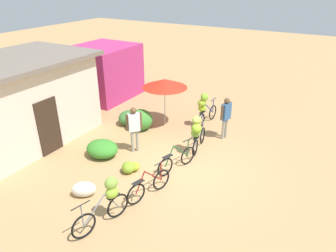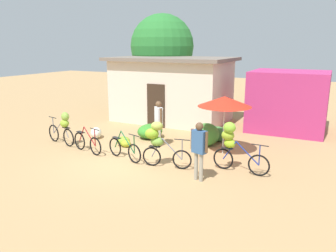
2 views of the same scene
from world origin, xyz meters
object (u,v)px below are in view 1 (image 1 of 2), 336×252
(bicycle_near_pile, at_px, (149,186))
(person_bystander, at_px, (226,114))
(bicycle_leftmost, at_px, (107,200))
(bicycle_by_shop, at_px, (197,131))
(building_low, at_px, (14,102))
(shop_pink, at_px, (104,72))
(bicycle_center_loaded, at_px, (177,160))
(banana_pile_on_ground, at_px, (130,167))
(bicycle_rightmost, at_px, (204,107))
(produce_sack, at_px, (84,189))
(person_vendor, at_px, (134,125))
(market_umbrella, at_px, (165,83))

(bicycle_near_pile, height_order, person_bystander, person_bystander)
(bicycle_leftmost, height_order, bicycle_by_shop, bicycle_by_shop)
(building_low, height_order, shop_pink, building_low)
(bicycle_center_loaded, relative_size, banana_pile_on_ground, 2.16)
(bicycle_rightmost, distance_m, banana_pile_on_ground, 4.44)
(shop_pink, height_order, produce_sack, shop_pink)
(building_low, xyz_separation_m, bicycle_leftmost, (-1.78, -5.77, -0.87))
(bicycle_rightmost, distance_m, person_vendor, 3.43)
(bicycle_leftmost, relative_size, person_vendor, 0.97)
(bicycle_center_loaded, xyz_separation_m, bicycle_rightmost, (3.48, 0.60, 0.52))
(building_low, distance_m, bicycle_center_loaded, 6.38)
(banana_pile_on_ground, bearing_deg, bicycle_near_pile, -121.31)
(bicycle_leftmost, relative_size, person_bystander, 0.99)
(bicycle_leftmost, bearing_deg, bicycle_rightmost, 2.06)
(market_umbrella, distance_m, bicycle_rightmost, 1.91)
(bicycle_by_shop, distance_m, person_vendor, 2.22)
(bicycle_rightmost, bearing_deg, person_bystander, -118.01)
(bicycle_by_shop, relative_size, bicycle_rightmost, 0.91)
(bicycle_center_loaded, bearing_deg, market_umbrella, 36.89)
(shop_pink, bearing_deg, person_bystander, -101.17)
(banana_pile_on_ground, bearing_deg, bicycle_by_shop, -31.57)
(market_umbrella, distance_m, bicycle_by_shop, 2.76)
(bicycle_by_shop, distance_m, bicycle_rightmost, 2.27)
(market_umbrella, distance_m, produce_sack, 5.53)
(bicycle_leftmost, bearing_deg, banana_pile_on_ground, 22.46)
(person_bystander, bearing_deg, bicycle_near_pile, 172.28)
(building_low, height_order, produce_sack, building_low)
(market_umbrella, bearing_deg, bicycle_rightmost, -63.27)
(person_bystander, bearing_deg, shop_pink, 78.83)
(shop_pink, bearing_deg, building_low, -175.36)
(produce_sack, bearing_deg, building_low, 73.76)
(bicycle_center_loaded, xyz_separation_m, bicycle_by_shop, (1.31, -0.08, 0.51))
(person_vendor, bearing_deg, banana_pile_on_ground, -151.73)
(bicycle_rightmost, bearing_deg, banana_pile_on_ground, 171.45)
(produce_sack, bearing_deg, bicycle_by_shop, -24.71)
(bicycle_by_shop, bearing_deg, banana_pile_on_ground, 148.43)
(banana_pile_on_ground, bearing_deg, produce_sack, 165.53)
(bicycle_leftmost, distance_m, bicycle_rightmost, 6.49)
(bicycle_by_shop, bearing_deg, bicycle_near_pile, 177.52)
(bicycle_near_pile, bearing_deg, bicycle_leftmost, 166.97)
(banana_pile_on_ground, bearing_deg, building_low, 94.23)
(banana_pile_on_ground, xyz_separation_m, person_bystander, (3.72, -1.82, 0.86))
(produce_sack, height_order, person_bystander, person_bystander)
(person_vendor, bearing_deg, market_umbrella, 4.29)
(banana_pile_on_ground, relative_size, person_vendor, 0.43)
(shop_pink, distance_m, banana_pile_on_ground, 7.49)
(shop_pink, xyz_separation_m, bicycle_rightmost, (-0.79, -5.98, -0.44))
(bicycle_leftmost, distance_m, bicycle_by_shop, 4.35)
(bicycle_center_loaded, relative_size, person_vendor, 0.93)
(bicycle_near_pile, bearing_deg, shop_pink, 48.11)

